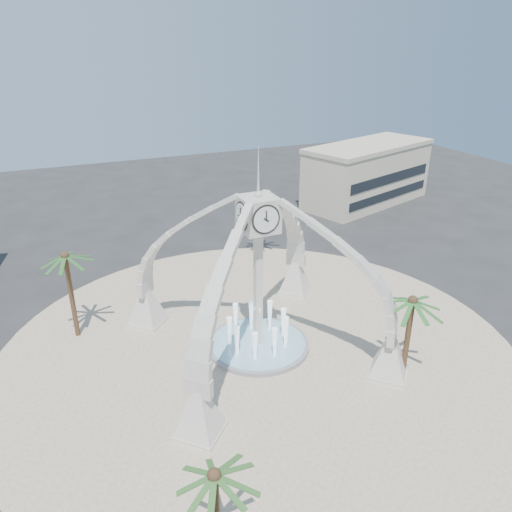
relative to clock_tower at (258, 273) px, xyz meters
name	(u,v)px	position (x,y,z in m)	size (l,w,h in m)	color
ground	(258,347)	(0.00, 0.00, -6.49)	(140.00, 140.00, 0.00)	#282828
plaza	(258,347)	(0.00, 0.00, -6.46)	(40.00, 40.00, 0.06)	beige
clock_tower	(258,273)	(0.00, 0.00, 0.00)	(17.94, 17.94, 16.30)	silver
fountain	(258,344)	(0.00, 0.00, -6.20)	(8.00, 8.00, 3.62)	gray
building_ne	(367,174)	(30.00, 28.00, -2.18)	(21.87, 14.17, 8.60)	beige
palm_east	(413,301)	(8.18, -7.39, -0.53)	(5.52, 5.52, 6.84)	brown
palm_west	(65,257)	(-12.78, 7.52, 0.51)	(5.18, 5.18, 7.89)	brown
palm_north	(262,202)	(7.75, 16.25, -0.18)	(4.69, 4.69, 7.17)	brown
palm_south	(214,477)	(-9.02, -15.57, -0.80)	(4.05, 4.05, 6.51)	brown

